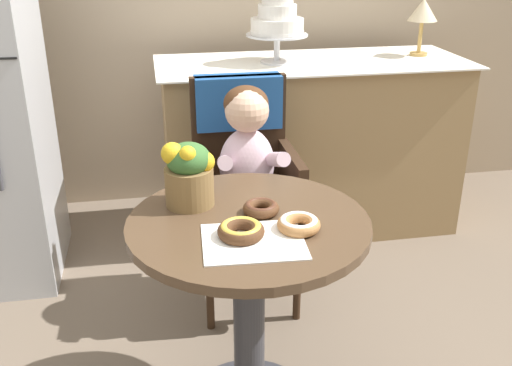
% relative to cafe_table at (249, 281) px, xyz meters
% --- Properties ---
extents(cafe_table, '(0.72, 0.72, 0.72)m').
position_rel_cafe_table_xyz_m(cafe_table, '(0.00, 0.00, 0.00)').
color(cafe_table, '#4C3826').
rests_on(cafe_table, ground).
extents(wicker_chair, '(0.42, 0.45, 0.95)m').
position_rel_cafe_table_xyz_m(wicker_chair, '(0.10, 0.74, 0.13)').
color(wicker_chair, '#332114').
rests_on(wicker_chair, ground).
extents(seated_child, '(0.27, 0.32, 0.73)m').
position_rel_cafe_table_xyz_m(seated_child, '(0.10, 0.58, 0.17)').
color(seated_child, silver).
rests_on(seated_child, ground).
extents(paper_napkin, '(0.29, 0.24, 0.00)m').
position_rel_cafe_table_xyz_m(paper_napkin, '(-0.01, -0.13, 0.21)').
color(paper_napkin, white).
rests_on(paper_napkin, cafe_table).
extents(donut_front, '(0.13, 0.13, 0.04)m').
position_rel_cafe_table_xyz_m(donut_front, '(-0.04, -0.10, 0.23)').
color(donut_front, '#4C2D19').
rests_on(donut_front, cafe_table).
extents(donut_mid, '(0.12, 0.12, 0.04)m').
position_rel_cafe_table_xyz_m(donut_mid, '(0.13, -0.09, 0.23)').
color(donut_mid, '#AD7542').
rests_on(donut_mid, cafe_table).
extents(donut_side, '(0.11, 0.11, 0.03)m').
position_rel_cafe_table_xyz_m(donut_side, '(0.04, 0.04, 0.23)').
color(donut_side, '#4C2D19').
rests_on(donut_side, cafe_table).
extents(flower_vase, '(0.16, 0.15, 0.21)m').
position_rel_cafe_table_xyz_m(flower_vase, '(-0.16, 0.14, 0.32)').
color(flower_vase, brown).
rests_on(flower_vase, cafe_table).
extents(display_counter, '(1.56, 0.62, 0.90)m').
position_rel_cafe_table_xyz_m(display_counter, '(0.55, 1.30, -0.05)').
color(display_counter, '#93754C').
rests_on(display_counter, ground).
extents(tiered_cake_stand, '(0.30, 0.30, 0.33)m').
position_rel_cafe_table_xyz_m(tiered_cake_stand, '(0.36, 1.30, 0.59)').
color(tiered_cake_stand, silver).
rests_on(tiered_cake_stand, display_counter).
extents(table_lamp, '(0.15, 0.15, 0.28)m').
position_rel_cafe_table_xyz_m(table_lamp, '(1.13, 1.34, 0.61)').
color(table_lamp, '#B28C47').
rests_on(table_lamp, display_counter).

